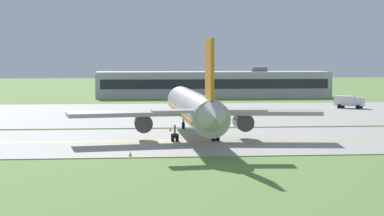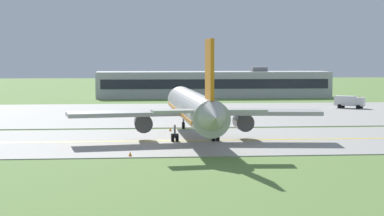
{
  "view_description": "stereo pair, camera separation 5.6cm",
  "coord_description": "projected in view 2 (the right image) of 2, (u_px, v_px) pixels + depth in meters",
  "views": [
    {
      "loc": [
        -4.73,
        -87.11,
        10.9
      ],
      "look_at": [
        3.81,
        3.4,
        4.0
      ],
      "focal_mm": 64.68,
      "sensor_mm": 36.0,
      "label": 1
    },
    {
      "loc": [
        -4.68,
        -87.12,
        10.9
      ],
      "look_at": [
        3.81,
        3.4,
        4.0
      ],
      "focal_mm": 64.68,
      "sensor_mm": 36.0,
      "label": 2
    }
  ],
  "objects": [
    {
      "name": "terminal_building",
      "position": [
        213.0,
        84.0,
        181.5
      ],
      "size": [
        60.82,
        11.92,
        7.92
      ],
      "color": "#B2B2B7",
      "rests_on": "ground"
    },
    {
      "name": "traffic_cone_far_edge",
      "position": [
        170.0,
        130.0,
        99.15
      ],
      "size": [
        0.44,
        0.44,
        0.6
      ],
      "primitive_type": "cone",
      "color": "orange",
      "rests_on": "ground"
    },
    {
      "name": "airplane_lead",
      "position": [
        194.0,
        108.0,
        88.7
      ],
      "size": [
        32.52,
        39.56,
        12.7
      ],
      "color": "#ADADA8",
      "rests_on": "ground"
    },
    {
      "name": "taxiway_centreline",
      "position": [
        165.0,
        141.0,
        87.74
      ],
      "size": [
        220.0,
        0.6,
        0.01
      ],
      "primitive_type": "cube",
      "color": "yellow",
      "rests_on": "taxiway_strip"
    },
    {
      "name": "ground_plane",
      "position": [
        165.0,
        142.0,
        87.75
      ],
      "size": [
        500.0,
        500.0,
        0.0
      ],
      "primitive_type": "plane",
      "color": "olive"
    },
    {
      "name": "traffic_cone_near_edge",
      "position": [
        130.0,
        154.0,
        74.37
      ],
      "size": [
        0.44,
        0.44,
        0.6
      ],
      "primitive_type": "cone",
      "color": "orange",
      "rests_on": "ground"
    },
    {
      "name": "apron_pad",
      "position": [
        206.0,
        113.0,
        130.37
      ],
      "size": [
        140.0,
        52.0,
        0.1
      ],
      "primitive_type": "cube",
      "color": "#9E9B93",
      "rests_on": "ground"
    },
    {
      "name": "service_truck_fuel",
      "position": [
        349.0,
        101.0,
        142.32
      ],
      "size": [
        6.09,
        5.12,
        2.6
      ],
      "color": "silver",
      "rests_on": "ground"
    },
    {
      "name": "taxiway_strip",
      "position": [
        165.0,
        141.0,
        87.75
      ],
      "size": [
        240.0,
        28.0,
        0.1
      ],
      "primitive_type": "cube",
      "color": "#9E9B93",
      "rests_on": "ground"
    }
  ]
}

